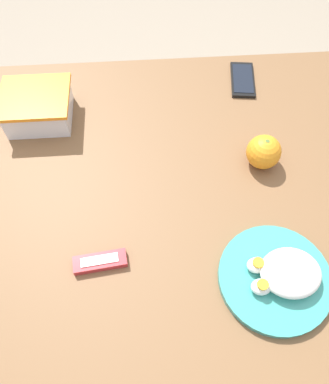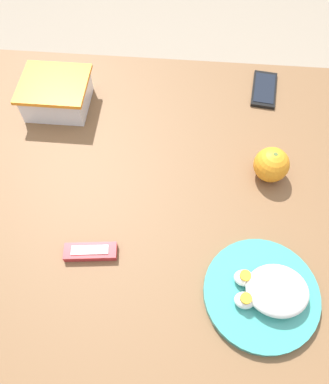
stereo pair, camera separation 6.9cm
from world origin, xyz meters
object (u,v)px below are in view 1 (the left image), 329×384
Objects in this scene: food_container at (39,109)px; candy_bar at (100,262)px; rice_plate at (279,276)px; orange_fruit at (264,152)px; cell_phone at (243,80)px.

candy_bar is at bearing -68.64° from food_container.
rice_plate is at bearing -42.20° from food_container.
candy_bar is at bearing 170.63° from rice_plate.
orange_fruit is 0.30m from cell_phone.
rice_plate reaches higher than cell_phone.
orange_fruit is at bearing -91.27° from cell_phone.
food_container reaches higher than cell_phone.
candy_bar reaches higher than cell_phone.
candy_bar is (-0.40, -0.25, -0.03)m from orange_fruit.
cell_phone is at bearing 52.88° from candy_bar.
candy_bar is (0.17, -0.43, -0.03)m from food_container.
candy_bar is (-0.38, 0.06, -0.01)m from rice_plate.
rice_plate is (0.55, -0.50, -0.02)m from food_container.
food_container reaches higher than rice_plate.
rice_plate reaches higher than candy_bar.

